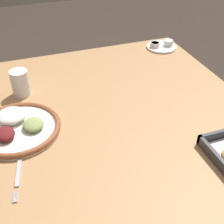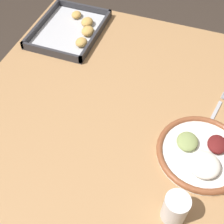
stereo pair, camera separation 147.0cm
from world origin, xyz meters
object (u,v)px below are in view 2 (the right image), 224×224
Objects in this scene: dinner_plate at (202,153)px; fork at (216,112)px; drinking_cup at (175,208)px; baking_tray at (72,30)px.

dinner_plate is 0.20m from fork.
drinking_cup is (-0.42, 0.06, 0.05)m from fork.
drinking_cup is at bearing -137.38° from baking_tray.
drinking_cup is (-0.22, 0.04, 0.04)m from dinner_plate.
fork is 1.87× the size of drinking_cup.
dinner_plate reaches higher than baking_tray.
dinner_plate is 0.23m from drinking_cup.
fork is 0.72m from baking_tray.
dinner_plate is 1.52× the size of fork.
baking_tray reaches higher than fork.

